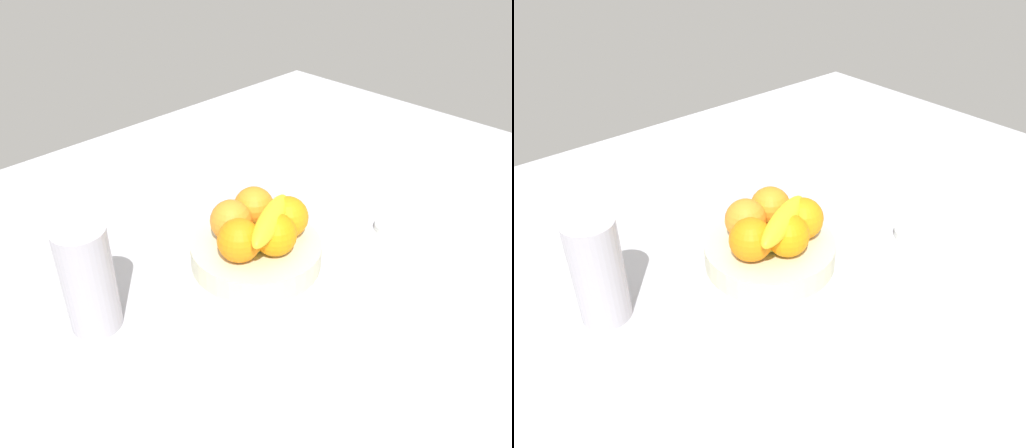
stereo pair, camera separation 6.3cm
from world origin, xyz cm
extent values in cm
cube|color=#AFB0B8|center=(0.00, 0.00, -1.50)|extent=(180.00, 140.00, 3.00)
cylinder|color=beige|center=(-2.58, -0.74, 2.26)|extent=(24.19, 24.19, 4.52)
sphere|color=orange|center=(-4.86, 3.36, 8.39)|extent=(7.76, 7.76, 7.76)
sphere|color=orange|center=(-8.11, -2.16, 8.39)|extent=(7.76, 7.76, 7.76)
sphere|color=orange|center=(-2.44, -5.29, 8.39)|extent=(7.76, 7.76, 7.76)
sphere|color=orange|center=(3.23, -3.09, 8.39)|extent=(7.76, 7.76, 7.76)
sphere|color=orange|center=(1.41, 3.81, 8.39)|extent=(7.76, 7.76, 7.76)
ellipsoid|color=yellow|center=(-2.10, -2.94, 6.52)|extent=(17.41, 6.53, 4.00)
ellipsoid|color=yellow|center=(-1.13, -3.18, 8.72)|extent=(17.46, 7.37, 4.00)
ellipsoid|color=yellow|center=(-2.49, -4.19, 10.92)|extent=(17.01, 11.11, 4.00)
cylinder|color=#B1ADB6|center=(-32.25, 5.96, 9.14)|extent=(8.12, 8.12, 18.28)
cylinder|color=silver|center=(24.43, -12.87, 0.73)|extent=(6.90, 6.90, 1.45)
camera|label=1|loc=(-59.14, -56.93, 61.28)|focal=37.52mm
camera|label=2|loc=(-54.53, -61.21, 61.28)|focal=37.52mm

